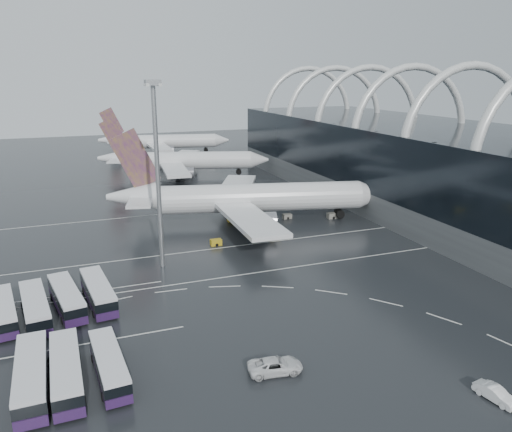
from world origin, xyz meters
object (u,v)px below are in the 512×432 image
object	(u,v)px
gse_cart_belly_b	(287,216)
bus_row_far_a	(32,376)
airliner_gate_c	(163,142)
gse_cart_belly_e	(232,219)
gse_cart_belly_c	(216,242)
bus_row_far_b	(66,371)
van_curve_c	(495,394)
airliner_main	(246,199)
bus_row_near_c	(67,298)
van_curve_a	(275,366)
airliner_gate_b	(181,161)
bus_row_near_a	(3,311)
bus_row_far_c	(109,364)
gse_cart_belly_d	(332,216)
bus_row_near_d	(98,292)
bus_row_near_b	(35,307)
floodlight_mast	(157,153)
gse_cart_belly_a	(275,231)

from	to	relation	value
gse_cart_belly_b	bus_row_far_a	bearing A→B (deg)	-136.01
airliner_gate_c	gse_cart_belly_e	distance (m)	105.66
airliner_gate_c	gse_cart_belly_c	world-z (taller)	airliner_gate_c
bus_row_far_b	van_curve_c	xyz separation A→B (m)	(41.11, -18.26, -1.06)
airliner_main	bus_row_near_c	xyz separation A→B (m)	(-38.59, -32.10, -3.57)
airliner_gate_c	van_curve_c	distance (m)	176.48
airliner_gate_c	gse_cart_belly_c	size ratio (longest dim) A/B	24.75
gse_cart_belly_b	gse_cart_belly_e	xyz separation A→B (m)	(-12.66, 2.39, 0.00)
bus_row_near_c	gse_cart_belly_c	world-z (taller)	bus_row_near_c
van_curve_a	airliner_gate_b	bearing A→B (deg)	0.61
bus_row_near_a	gse_cart_belly_c	bearing A→B (deg)	-68.86
bus_row_near_a	bus_row_far_c	distance (m)	21.81
airliner_main	bus_row_near_a	bearing A→B (deg)	-130.94
airliner_main	gse_cart_belly_d	world-z (taller)	airliner_main
bus_row_far_a	bus_row_far_b	world-z (taller)	bus_row_far_a
airliner_gate_b	van_curve_a	size ratio (longest dim) A/B	8.78
bus_row_near_d	bus_row_far_b	distance (m)	20.21
bus_row_far_b	gse_cart_belly_b	xyz separation A→B (m)	(48.49, 50.28, -1.25)
bus_row_far_a	gse_cart_belly_d	world-z (taller)	bus_row_far_a
airliner_gate_b	van_curve_a	distance (m)	115.35
airliner_gate_b	bus_row_near_c	xyz separation A→B (m)	(-36.49, -89.42, -3.03)
bus_row_near_b	floodlight_mast	world-z (taller)	floodlight_mast
bus_row_near_a	gse_cart_belly_d	distance (m)	72.08
airliner_gate_c	bus_row_far_c	xyz separation A→B (m)	(-35.45, -158.26, -3.15)
bus_row_far_b	gse_cart_belly_c	xyz separation A→B (m)	(27.84, 38.23, -1.21)
airliner_gate_b	gse_cart_belly_d	size ratio (longest dim) A/B	22.91
van_curve_a	gse_cart_belly_e	world-z (taller)	van_curve_a
bus_row_near_b	gse_cart_belly_b	size ratio (longest dim) A/B	6.78
van_curve_a	gse_cart_belly_d	bearing A→B (deg)	-26.81
bus_row_near_b	bus_row_near_d	distance (m)	8.65
bus_row_near_d	floodlight_mast	xyz separation A→B (m)	(11.46, 11.34, 17.95)
bus_row_far_a	bus_row_near_a	bearing A→B (deg)	12.24
bus_row_near_b	gse_cart_belly_b	distance (m)	61.76
airliner_main	bus_row_near_d	size ratio (longest dim) A/B	4.57
bus_row_far_c	van_curve_a	bearing A→B (deg)	-111.93
van_curve_c	floodlight_mast	size ratio (longest dim) A/B	0.14
bus_row_near_c	gse_cart_belly_c	size ratio (longest dim) A/B	6.25
bus_row_far_a	bus_row_far_c	xyz separation A→B (m)	(7.82, -0.28, -0.22)
airliner_gate_c	bus_row_far_a	size ratio (longest dim) A/B	3.87
airliner_gate_c	van_curve_a	distance (m)	164.91
bus_row_near_d	van_curve_c	xyz separation A→B (m)	(36.54, -37.95, -1.08)
floodlight_mast	gse_cart_belly_d	size ratio (longest dim) A/B	13.23
airliner_gate_c	airliner_gate_b	bearing A→B (deg)	-81.60
airliner_gate_c	floodlight_mast	xyz separation A→B (m)	(-23.83, -127.14, 14.97)
bus_row_far_a	gse_cart_belly_d	bearing A→B (deg)	-54.35
bus_row_near_b	gse_cart_belly_a	distance (m)	50.70
bus_row_near_c	gse_cart_belly_c	distance (m)	33.53
floodlight_mast	bus_row_far_b	bearing A→B (deg)	-117.33
bus_row_far_a	gse_cart_belly_e	distance (m)	65.55
bus_row_near_b	gse_cart_belly_b	xyz separation A→B (m)	(52.26, 32.88, -1.27)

